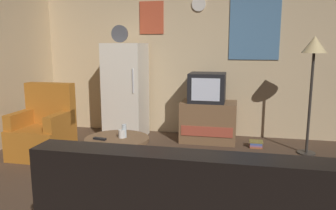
{
  "coord_description": "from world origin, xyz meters",
  "views": [
    {
      "loc": [
        0.79,
        -3.0,
        1.48
      ],
      "look_at": [
        -0.05,
        0.9,
        0.75
      ],
      "focal_mm": 35.51,
      "sensor_mm": 36.0,
      "label": 1
    }
  ],
  "objects": [
    {
      "name": "ground_plane",
      "position": [
        0.0,
        0.0,
        0.0
      ],
      "size": [
        12.0,
        12.0,
        0.0
      ],
      "primitive_type": "plane",
      "color": "#4C3828"
    },
    {
      "name": "wall_with_art",
      "position": [
        0.01,
        2.45,
        1.31
      ],
      "size": [
        5.2,
        0.12,
        2.61
      ],
      "color": "#D1B284",
      "rests_on": "ground_plane"
    },
    {
      "name": "fridge",
      "position": [
        -0.97,
        1.97,
        0.75
      ],
      "size": [
        0.6,
        0.62,
        1.77
      ],
      "color": "silver",
      "rests_on": "ground_plane"
    },
    {
      "name": "tv_stand",
      "position": [
        0.35,
        2.01,
        0.31
      ],
      "size": [
        0.84,
        0.53,
        0.62
      ],
      "color": "brown",
      "rests_on": "ground_plane"
    },
    {
      "name": "crt_tv",
      "position": [
        0.32,
        2.01,
        0.84
      ],
      "size": [
        0.54,
        0.51,
        0.44
      ],
      "color": "black",
      "rests_on": "tv_stand"
    },
    {
      "name": "standing_lamp",
      "position": [
        1.73,
        1.68,
        1.36
      ],
      "size": [
        0.32,
        0.32,
        1.59
      ],
      "color": "#332D28",
      "rests_on": "ground_plane"
    },
    {
      "name": "coffee_table",
      "position": [
        -0.53,
        0.38,
        0.23
      ],
      "size": [
        0.72,
        0.72,
        0.45
      ],
      "color": "brown",
      "rests_on": "ground_plane"
    },
    {
      "name": "wine_glass",
      "position": [
        -0.45,
        0.41,
        0.53
      ],
      "size": [
        0.05,
        0.05,
        0.15
      ],
      "primitive_type": "cylinder",
      "color": "silver",
      "rests_on": "coffee_table"
    },
    {
      "name": "mug_ceramic_white",
      "position": [
        -0.47,
        0.4,
        0.5
      ],
      "size": [
        0.08,
        0.08,
        0.09
      ],
      "primitive_type": "cylinder",
      "color": "silver",
      "rests_on": "coffee_table"
    },
    {
      "name": "remote_control",
      "position": [
        -0.68,
        0.27,
        0.46
      ],
      "size": [
        0.16,
        0.07,
        0.02
      ],
      "primitive_type": "cube",
      "rotation": [
        0.0,
        0.0,
        -0.2
      ],
      "color": "black",
      "rests_on": "coffee_table"
    },
    {
      "name": "armchair",
      "position": [
        -1.76,
        0.88,
        0.34
      ],
      "size": [
        0.68,
        0.68,
        0.96
      ],
      "color": "#B2661E",
      "rests_on": "ground_plane"
    },
    {
      "name": "book_stack",
      "position": [
        1.06,
        1.82,
        0.05
      ],
      "size": [
        0.19,
        0.16,
        0.1
      ],
      "color": "#A85734",
      "rests_on": "ground_plane"
    }
  ]
}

